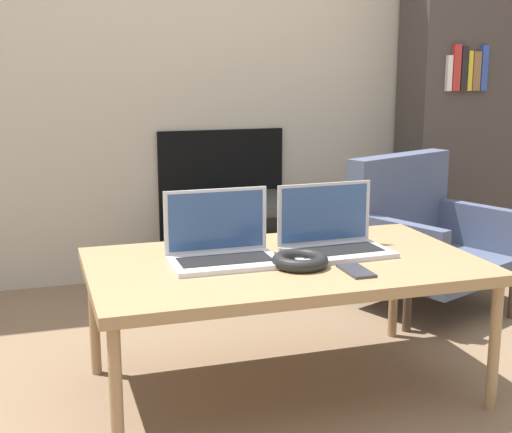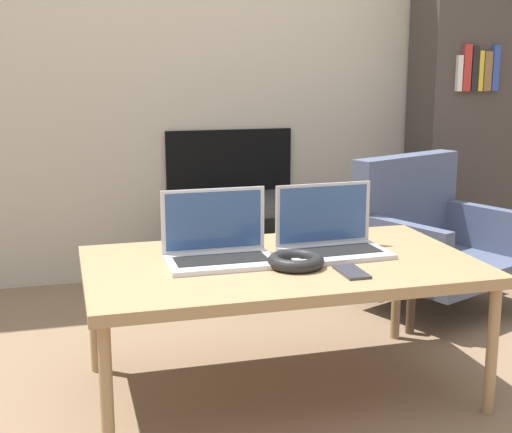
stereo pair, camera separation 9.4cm
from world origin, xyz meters
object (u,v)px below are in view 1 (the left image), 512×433
at_px(laptop_right, 332,237).
at_px(laptop_left, 222,246).
at_px(armchair, 420,233).
at_px(tv, 235,243).
at_px(headphones, 300,260).
at_px(phone, 356,271).

bearing_deg(laptop_right, laptop_left, 177.54).
distance_m(laptop_right, armchair, 0.94).
height_order(tv, armchair, armchair).
bearing_deg(laptop_left, laptop_right, -0.29).
bearing_deg(tv, headphones, -96.46).
relative_size(headphones, tv, 0.31).
distance_m(phone, armchair, 1.13).
xyz_separation_m(laptop_left, tv, (0.36, 1.11, -0.29)).
xyz_separation_m(laptop_right, phone, (-0.03, -0.25, -0.05)).
distance_m(headphones, phone, 0.18).
relative_size(laptop_left, headphones, 1.95).
bearing_deg(headphones, laptop_right, 38.67).
bearing_deg(armchair, phone, -153.43).
height_order(phone, armchair, armchair).
xyz_separation_m(headphones, armchair, (0.87, 0.74, -0.15)).
bearing_deg(tv, laptop_left, -108.01).
distance_m(laptop_right, headphones, 0.22).
relative_size(laptop_right, tv, 0.62).
bearing_deg(tv, phone, -89.93).
relative_size(headphones, armchair, 0.23).
height_order(phone, tv, phone).
bearing_deg(phone, armchair, 49.46).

